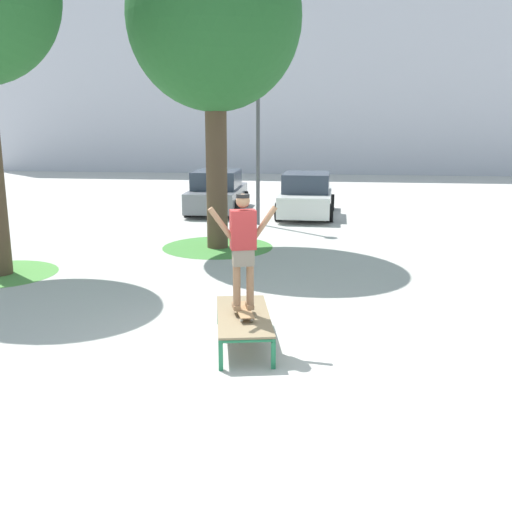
# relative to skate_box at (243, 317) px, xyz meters

# --- Properties ---
(ground_plane) EXTENTS (120.00, 120.00, 0.00)m
(ground_plane) POSITION_rel_skate_box_xyz_m (-0.09, -0.41, -0.41)
(ground_plane) COLOR #B7B5AD
(building_facade) EXTENTS (41.90, 4.00, 13.36)m
(building_facade) POSITION_rel_skate_box_xyz_m (-0.32, 30.90, 6.26)
(building_facade) COLOR silver
(building_facade) RESTS_ON ground
(skate_box) EXTENTS (1.12, 2.01, 0.46)m
(skate_box) POSITION_rel_skate_box_xyz_m (0.00, 0.00, 0.00)
(skate_box) COLOR #237A4C
(skate_box) RESTS_ON ground
(skateboard) EXTENTS (0.43, 0.82, 0.09)m
(skateboard) POSITION_rel_skate_box_xyz_m (0.01, -0.03, 0.12)
(skateboard) COLOR #9E754C
(skateboard) RESTS_ON skate_box
(skater) EXTENTS (0.98, 0.39, 1.69)m
(skater) POSITION_rel_skate_box_xyz_m (0.01, -0.03, 1.12)
(skater) COLOR #8E6647
(skater) RESTS_ON skateboard
(tree_mid_back) EXTENTS (4.25, 4.25, 7.92)m
(tree_mid_back) POSITION_rel_skate_box_xyz_m (-1.67, 6.71, 5.22)
(tree_mid_back) COLOR brown
(tree_mid_back) RESTS_ON ground
(grass_patch_mid_back) EXTENTS (2.90, 2.90, 0.01)m
(grass_patch_mid_back) POSITION_rel_skate_box_xyz_m (-1.67, 6.71, -0.41)
(grass_patch_mid_back) COLOR #47893D
(grass_patch_mid_back) RESTS_ON ground
(car_grey) EXTENTS (1.98, 4.23, 1.50)m
(car_grey) POSITION_rel_skate_box_xyz_m (-2.85, 12.87, 0.28)
(car_grey) COLOR slate
(car_grey) RESTS_ON ground
(car_white) EXTENTS (1.98, 4.23, 1.50)m
(car_white) POSITION_rel_skate_box_xyz_m (0.42, 12.34, 0.28)
(car_white) COLOR silver
(car_white) RESTS_ON ground
(light_post) EXTENTS (0.36, 0.36, 5.83)m
(light_post) POSITION_rel_skate_box_xyz_m (-1.04, 10.31, 3.41)
(light_post) COLOR #4C4C51
(light_post) RESTS_ON ground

